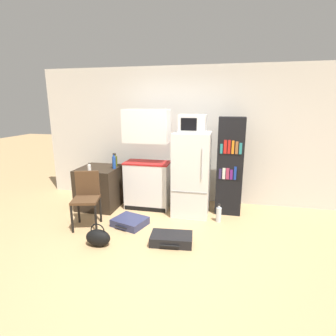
{
  "coord_description": "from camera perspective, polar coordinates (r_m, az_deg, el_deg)",
  "views": [
    {
      "loc": [
        0.79,
        -3.22,
        1.96
      ],
      "look_at": [
        -0.09,
        0.85,
        0.93
      ],
      "focal_mm": 28.0,
      "sensor_mm": 36.0,
      "label": 1
    }
  ],
  "objects": [
    {
      "name": "suitcase_large_flat",
      "position": [
        3.89,
        0.75,
        -15.18
      ],
      "size": [
        0.62,
        0.41,
        0.14
      ],
      "rotation": [
        0.0,
        0.0,
        0.09
      ],
      "color": "black",
      "rests_on": "ground_plane"
    },
    {
      "name": "handbag",
      "position": [
        3.94,
        -14.98,
        -14.38
      ],
      "size": [
        0.36,
        0.2,
        0.33
      ],
      "color": "black",
      "rests_on": "ground_plane"
    },
    {
      "name": "microwave",
      "position": [
        4.54,
        5.4,
        9.63
      ],
      "size": [
        0.45,
        0.4,
        0.3
      ],
      "color": "silver",
      "rests_on": "refrigerator"
    },
    {
      "name": "ground_plane",
      "position": [
        3.85,
        -1.37,
        -16.77
      ],
      "size": [
        24.0,
        24.0,
        0.0
      ],
      "primitive_type": "plane",
      "color": "tan"
    },
    {
      "name": "bottle_blue_soda",
      "position": [
        4.96,
        -11.68,
        1.26
      ],
      "size": [
        0.06,
        0.06,
        0.29
      ],
      "color": "#1E47A3",
      "rests_on": "side_table"
    },
    {
      "name": "bookshelf",
      "position": [
        4.79,
        13.27,
        0.33
      ],
      "size": [
        0.45,
        0.32,
        1.74
      ],
      "color": "black",
      "rests_on": "ground_plane"
    },
    {
      "name": "chair",
      "position": [
        4.45,
        -17.28,
        -5.39
      ],
      "size": [
        0.49,
        0.49,
        0.9
      ],
      "rotation": [
        0.0,
        0.0,
        0.26
      ],
      "color": "black",
      "rests_on": "ground_plane"
    },
    {
      "name": "bottle_olive_oil",
      "position": [
        5.17,
        -11.41,
        1.56
      ],
      "size": [
        0.08,
        0.08,
        0.25
      ],
      "color": "#566619",
      "rests_on": "side_table"
    },
    {
      "name": "refrigerator",
      "position": [
        4.69,
        5.16,
        -1.27
      ],
      "size": [
        0.64,
        0.66,
        1.48
      ],
      "color": "silver",
      "rests_on": "ground_plane"
    },
    {
      "name": "kitchen_hutch",
      "position": [
        4.93,
        -4.52,
        0.8
      ],
      "size": [
        0.84,
        0.45,
        1.86
      ],
      "color": "white",
      "rests_on": "ground_plane"
    },
    {
      "name": "side_table",
      "position": [
        5.24,
        -14.57,
        -4.05
      ],
      "size": [
        0.73,
        0.77,
        0.78
      ],
      "color": "#2D2319",
      "rests_on": "ground_plane"
    },
    {
      "name": "suitcase_small_flat",
      "position": [
        4.46,
        -8.28,
        -11.5
      ],
      "size": [
        0.61,
        0.56,
        0.12
      ],
      "rotation": [
        0.0,
        0.0,
        -0.31
      ],
      "color": "navy",
      "rests_on": "ground_plane"
    },
    {
      "name": "water_bottle_front",
      "position": [
        4.59,
        10.97,
        -9.84
      ],
      "size": [
        0.09,
        0.09,
        0.32
      ],
      "color": "silver",
      "rests_on": "ground_plane"
    },
    {
      "name": "bottle_milk_white",
      "position": [
        4.89,
        -16.77,
        0.06
      ],
      "size": [
        0.06,
        0.06,
        0.15
      ],
      "color": "white",
      "rests_on": "side_table"
    },
    {
      "name": "wall_back",
      "position": [
        5.29,
        5.83,
        6.96
      ],
      "size": [
        6.4,
        0.1,
        2.67
      ],
      "color": "silver",
      "rests_on": "ground_plane"
    }
  ]
}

